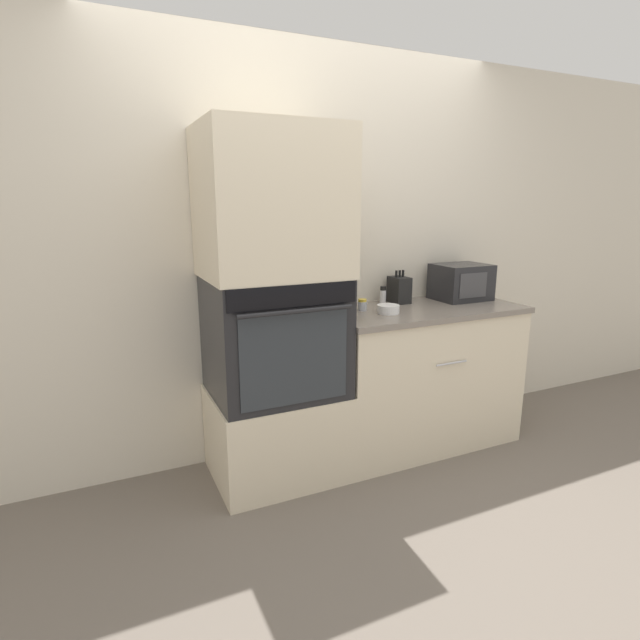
{
  "coord_description": "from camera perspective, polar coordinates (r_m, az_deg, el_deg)",
  "views": [
    {
      "loc": [
        -1.27,
        -2.25,
        1.58
      ],
      "look_at": [
        -0.13,
        0.21,
        0.93
      ],
      "focal_mm": 28.0,
      "sensor_mm": 36.0,
      "label": 1
    }
  ],
  "objects": [
    {
      "name": "condiment_jar_mid",
      "position": [
        3.18,
        2.21,
        2.52
      ],
      "size": [
        0.05,
        0.05,
        0.12
      ],
      "color": "#427047",
      "rests_on": "counter_unit"
    },
    {
      "name": "ground_plane",
      "position": [
        3.03,
        4.13,
        -18.06
      ],
      "size": [
        12.0,
        12.0,
        0.0
      ],
      "primitive_type": "plane",
      "color": "#6B6056"
    },
    {
      "name": "condiment_jar_near",
      "position": [
        3.09,
        4.86,
        1.73
      ],
      "size": [
        0.06,
        0.06,
        0.07
      ],
      "color": "silver",
      "rests_on": "counter_unit"
    },
    {
      "name": "oven_cabinet_upper",
      "position": [
        2.71,
        -5.52,
        13.16
      ],
      "size": [
        0.74,
        0.6,
        0.78
      ],
      "color": "beige",
      "rests_on": "wall_oven"
    },
    {
      "name": "counter_unit",
      "position": [
        3.38,
        11.26,
        -6.21
      ],
      "size": [
        1.29,
        0.63,
        0.92
      ],
      "color": "beige",
      "rests_on": "ground_plane"
    },
    {
      "name": "bowl",
      "position": [
        3.04,
        7.79,
        1.26
      ],
      "size": [
        0.14,
        0.14,
        0.05
      ],
      "color": "white",
      "rests_on": "counter_unit"
    },
    {
      "name": "knife_block",
      "position": [
        3.36,
        9.03,
        3.45
      ],
      "size": [
        0.11,
        0.15,
        0.22
      ],
      "color": "black",
      "rests_on": "counter_unit"
    },
    {
      "name": "wall_back",
      "position": [
        3.17,
        -1.04,
        7.4
      ],
      "size": [
        8.0,
        0.05,
        2.5
      ],
      "color": "beige",
      "rests_on": "ground_plane"
    },
    {
      "name": "wall_oven",
      "position": [
        2.8,
        -5.16,
        -1.8
      ],
      "size": [
        0.71,
        0.64,
        0.67
      ],
      "color": "black",
      "rests_on": "oven_cabinet_base"
    },
    {
      "name": "microwave",
      "position": [
        3.55,
        15.81,
        4.21
      ],
      "size": [
        0.36,
        0.29,
        0.24
      ],
      "color": "#232326",
      "rests_on": "counter_unit"
    },
    {
      "name": "oven_cabinet_base",
      "position": [
        3.01,
        -4.95,
        -12.7
      ],
      "size": [
        0.74,
        0.6,
        0.51
      ],
      "color": "beige",
      "rests_on": "ground_plane"
    },
    {
      "name": "condiment_jar_far",
      "position": [
        3.32,
        7.2,
        2.84
      ],
      "size": [
        0.04,
        0.04,
        0.11
      ],
      "color": "silver",
      "rests_on": "counter_unit"
    }
  ]
}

